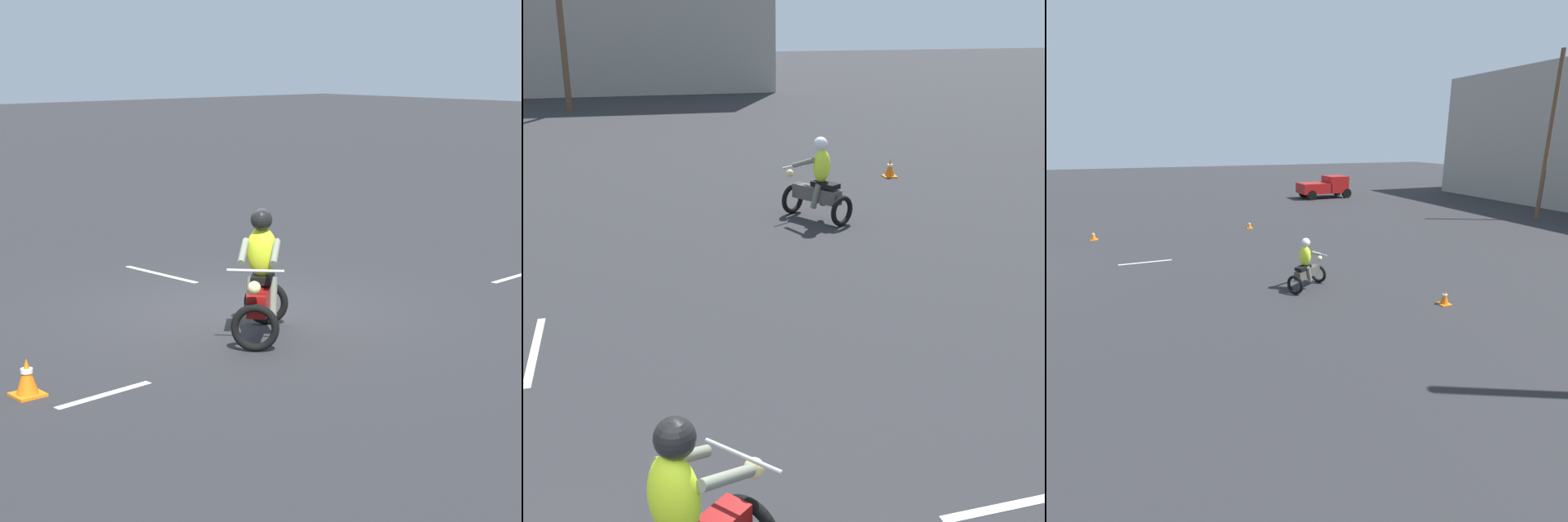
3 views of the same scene
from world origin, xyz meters
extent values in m
torus|color=black|center=(3.72, 11.29, 0.30)|extent=(0.55, 0.42, 0.60)
torus|color=black|center=(4.46, 10.22, 0.30)|extent=(0.55, 0.42, 0.60)
cube|color=#4C4742|center=(4.09, 10.76, 0.52)|extent=(0.82, 1.04, 0.28)
cube|color=black|center=(4.21, 10.58, 0.74)|extent=(0.53, 0.61, 0.10)
cylinder|color=silver|center=(3.75, 11.25, 1.00)|extent=(0.60, 0.43, 0.04)
sphere|color=#F2E08C|center=(3.68, 11.36, 0.82)|extent=(0.22, 0.22, 0.16)
ellipsoid|color=#D8F233|center=(4.16, 10.66, 1.10)|extent=(0.49, 0.46, 0.64)
cylinder|color=slate|center=(4.15, 11.02, 1.15)|extent=(0.38, 0.50, 0.27)
cylinder|color=slate|center=(3.82, 10.79, 1.15)|extent=(0.38, 0.50, 0.27)
cylinder|color=slate|center=(4.26, 10.75, 0.52)|extent=(0.24, 0.27, 0.51)
cylinder|color=slate|center=(4.03, 10.60, 0.52)|extent=(0.24, 0.27, 0.51)
sphere|color=silver|center=(4.13, 10.69, 1.52)|extent=(0.39, 0.39, 0.28)
cylinder|color=black|center=(-14.36, 21.24, 0.38)|extent=(0.28, 0.77, 0.76)
cylinder|color=black|center=(-16.06, 21.18, 0.38)|extent=(0.28, 0.77, 0.76)
cylinder|color=black|center=(-14.26, 18.14, 0.38)|extent=(0.28, 0.77, 0.76)
cylinder|color=black|center=(-15.96, 18.09, 0.38)|extent=(0.28, 0.77, 0.76)
cube|color=maroon|center=(-15.13, 18.66, 0.83)|extent=(1.98, 2.46, 0.80)
cube|color=maroon|center=(-15.19, 20.56, 1.08)|extent=(1.95, 1.66, 1.30)
cube|color=black|center=(-15.21, 21.21, 1.43)|extent=(1.70, 0.18, 0.56)
cube|color=orange|center=(-5.59, 3.61, 0.01)|extent=(0.32, 0.32, 0.03)
cone|color=orange|center=(-5.59, 3.61, 0.23)|extent=(0.24, 0.24, 0.39)
cylinder|color=white|center=(-5.59, 3.61, 0.29)|extent=(0.13, 0.13, 0.05)
cube|color=orange|center=(-5.55, 11.12, 0.01)|extent=(0.32, 0.32, 0.03)
cone|color=orange|center=(-5.55, 11.12, 0.20)|extent=(0.24, 0.24, 0.33)
cylinder|color=white|center=(-5.55, 11.12, 0.25)|extent=(0.13, 0.13, 0.05)
cube|color=orange|center=(6.78, 13.97, 0.01)|extent=(0.32, 0.32, 0.03)
cone|color=orange|center=(6.78, 13.97, 0.23)|extent=(0.24, 0.24, 0.40)
cylinder|color=white|center=(6.78, 13.97, 0.29)|extent=(0.13, 0.13, 0.05)
cube|color=silver|center=(-0.79, 5.89, 0.00)|extent=(0.12, 1.95, 0.01)
cylinder|color=brown|center=(-1.75, 27.47, 4.60)|extent=(0.24, 0.24, 9.19)
camera|label=1|loc=(9.02, 10.86, 3.55)|focal=70.00mm
camera|label=2|loc=(0.59, -2.73, 4.13)|focal=50.00mm
camera|label=3|loc=(15.55, 6.38, 4.57)|focal=28.00mm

